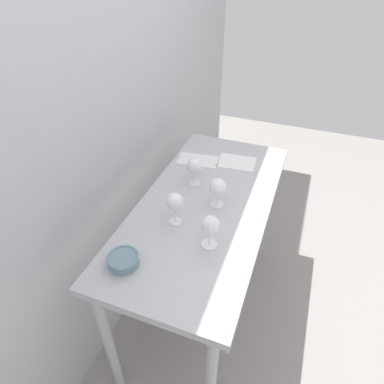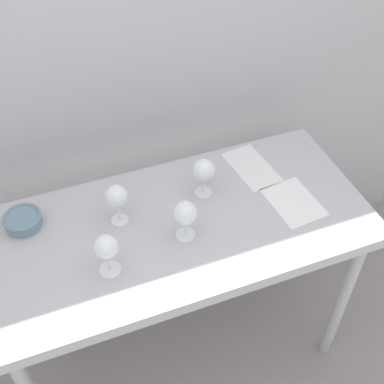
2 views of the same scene
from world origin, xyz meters
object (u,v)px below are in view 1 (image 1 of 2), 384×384
Objects in this scene: tasting_sheet_upper at (198,160)px; tasting_bowl at (123,260)px; tasting_sheet_lower at (237,162)px; wine_glass_far_right at (195,166)px; wine_glass_far_left at (175,202)px; wine_glass_near_left at (210,226)px; wine_glass_near_center at (218,187)px.

tasting_sheet_upper is 0.89m from tasting_bowl.
wine_glass_far_right is at bearing 145.85° from tasting_sheet_lower.
wine_glass_far_left reaches higher than tasting_sheet_lower.
wine_glass_far_left is at bearing 66.52° from wine_glass_near_left.
tasting_sheet_upper is 1.85× the size of tasting_bowl.
wine_glass_near_left is 0.65× the size of tasting_sheet_upper.
wine_glass_far_left reaches higher than tasting_bowl.
wine_glass_near_left is 1.19× the size of tasting_bowl.
wine_glass_near_center is 0.63× the size of tasting_sheet_upper.
tasting_sheet_lower is (0.30, -0.17, -0.11)m from wine_glass_far_right.
wine_glass_far_right is 0.36m from tasting_sheet_lower.
tasting_sheet_upper is at bearing -0.60° from tasting_bowl.
tasting_sheet_lower is 1.64× the size of tasting_bowl.
tasting_bowl reaches higher than tasting_sheet_lower.
tasting_sheet_lower is at bearing -81.43° from tasting_sheet_upper.
wine_glass_far_right reaches higher than tasting_bowl.
tasting_sheet_upper is (0.37, 0.24, -0.11)m from wine_glass_near_center.
tasting_bowl is at bearing 161.20° from tasting_sheet_lower.
wine_glass_far_right is (0.33, 0.02, -0.01)m from wine_glass_far_left.
wine_glass_far_right reaches higher than tasting_sheet_lower.
wine_glass_near_center reaches higher than tasting_sheet_upper.
wine_glass_near_center is 0.70× the size of tasting_sheet_lower.
wine_glass_near_center is 1.16× the size of tasting_bowl.
tasting_bowl is at bearing 173.76° from wine_glass_far_right.
wine_glass_near_left reaches higher than wine_glass_far_right.
tasting_sheet_lower is 0.99m from tasting_bowl.
wine_glass_far_left is 0.33m from wine_glass_far_right.
wine_glass_near_left is at bearing -151.79° from wine_glass_far_right.
wine_glass_far_left is 1.23× the size of tasting_bowl.
wine_glass_near_center is at bearing -25.19° from tasting_bowl.
tasting_sheet_lower is at bearing -12.81° from wine_glass_far_left.
tasting_bowl reaches higher than tasting_sheet_upper.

